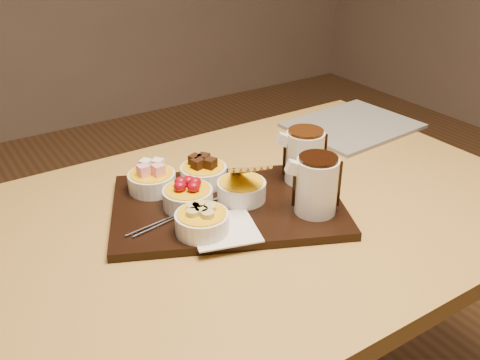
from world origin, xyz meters
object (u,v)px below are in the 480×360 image
dining_table (255,248)px  newspaper (353,126)px  pitcher_milk_chocolate (304,157)px  bowl_strawberries (188,198)px  serving_board (228,206)px  pitcher_dark_chocolate (316,186)px

dining_table → newspaper: bearing=24.4°
pitcher_milk_chocolate → bowl_strawberries: bearing=-163.6°
serving_board → pitcher_dark_chocolate: size_ratio=4.11×
serving_board → pitcher_milk_chocolate: (0.19, -0.01, 0.06)m
serving_board → bowl_strawberries: 0.08m
dining_table → pitcher_milk_chocolate: pitcher_milk_chocolate is taller
newspaper → serving_board: bearing=-164.7°
dining_table → bowl_strawberries: 0.19m
bowl_strawberries → newspaper: 0.62m
serving_board → pitcher_milk_chocolate: pitcher_milk_chocolate is taller
serving_board → dining_table: bearing=-4.7°
newspaper → bowl_strawberries: bearing=-169.6°
dining_table → serving_board: serving_board is taller
serving_board → pitcher_dark_chocolate: 0.19m
dining_table → serving_board: (-0.05, 0.03, 0.11)m
dining_table → pitcher_milk_chocolate: bearing=7.9°
serving_board → newspaper: 0.56m
bowl_strawberries → newspaper: size_ratio=0.31×
newspaper → dining_table: bearing=-160.0°
bowl_strawberries → pitcher_dark_chocolate: bearing=-37.2°
pitcher_dark_chocolate → pitcher_milk_chocolate: (0.06, 0.11, 0.00)m
bowl_strawberries → pitcher_milk_chocolate: 0.27m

